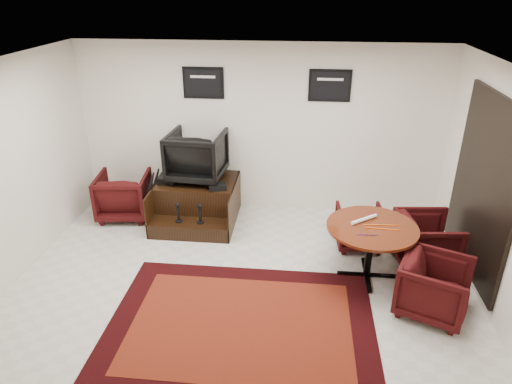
# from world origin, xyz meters

# --- Properties ---
(ground) EXTENTS (6.00, 6.00, 0.00)m
(ground) POSITION_xyz_m (0.00, 0.00, 0.00)
(ground) COLOR silver
(ground) RESTS_ON ground
(room_shell) EXTENTS (6.02, 5.02, 2.81)m
(room_shell) POSITION_xyz_m (0.41, 0.12, 1.79)
(room_shell) COLOR white
(room_shell) RESTS_ON ground
(area_rug) EXTENTS (3.09, 2.32, 0.01)m
(area_rug) POSITION_xyz_m (0.09, -0.63, 0.01)
(area_rug) COLOR black
(area_rug) RESTS_ON ground
(shine_podium) EXTENTS (1.29, 1.33, 0.66)m
(shine_podium) POSITION_xyz_m (-0.97, 1.91, 0.31)
(shine_podium) COLOR black
(shine_podium) RESTS_ON ground
(shine_chair) EXTENTS (0.93, 0.88, 0.89)m
(shine_chair) POSITION_xyz_m (-0.97, 2.05, 1.11)
(shine_chair) COLOR black
(shine_chair) RESTS_ON shine_podium
(shoes_pair) EXTENTS (0.24, 0.30, 0.11)m
(shoes_pair) POSITION_xyz_m (-1.45, 1.88, 0.72)
(shoes_pair) COLOR black
(shoes_pair) RESTS_ON shine_podium
(polish_kit) EXTENTS (0.30, 0.25, 0.09)m
(polish_kit) POSITION_xyz_m (-0.58, 1.67, 0.71)
(polish_kit) COLOR black
(polish_kit) RESTS_ON shine_podium
(umbrella_black) EXTENTS (0.35, 0.13, 0.94)m
(umbrella_black) POSITION_xyz_m (-1.73, 1.68, 0.47)
(umbrella_black) COLOR black
(umbrella_black) RESTS_ON ground
(umbrella_hooked) EXTENTS (0.33, 0.13, 0.90)m
(umbrella_hooked) POSITION_xyz_m (-1.72, 1.93, 0.45)
(umbrella_hooked) COLOR black
(umbrella_hooked) RESTS_ON ground
(armchair_side) EXTENTS (0.90, 0.86, 0.84)m
(armchair_side) POSITION_xyz_m (-2.21, 1.88, 0.42)
(armchair_side) COLOR black
(armchair_side) RESTS_ON ground
(meeting_table) EXTENTS (1.17, 1.17, 0.77)m
(meeting_table) POSITION_xyz_m (1.65, 0.53, 0.68)
(meeting_table) COLOR #3F1409
(meeting_table) RESTS_ON ground
(table_chair_back) EXTENTS (0.69, 0.65, 0.67)m
(table_chair_back) POSITION_xyz_m (1.61, 1.32, 0.34)
(table_chair_back) COLOR black
(table_chair_back) RESTS_ON ground
(table_chair_window) EXTENTS (0.79, 0.84, 0.80)m
(table_chair_window) POSITION_xyz_m (2.48, 0.93, 0.40)
(table_chair_window) COLOR black
(table_chair_window) RESTS_ON ground
(table_chair_corner) EXTENTS (0.96, 0.98, 0.78)m
(table_chair_corner) POSITION_xyz_m (2.33, -0.13, 0.39)
(table_chair_corner) COLOR black
(table_chair_corner) RESTS_ON ground
(paper_roll) EXTENTS (0.36, 0.30, 0.05)m
(paper_roll) POSITION_xyz_m (1.56, 0.66, 0.79)
(paper_roll) COLOR silver
(paper_roll) RESTS_ON meeting_table
(table_clutter) EXTENTS (0.57, 0.31, 0.01)m
(table_clutter) POSITION_xyz_m (1.73, 0.48, 0.77)
(table_clutter) COLOR #F75E0D
(table_clutter) RESTS_ON meeting_table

